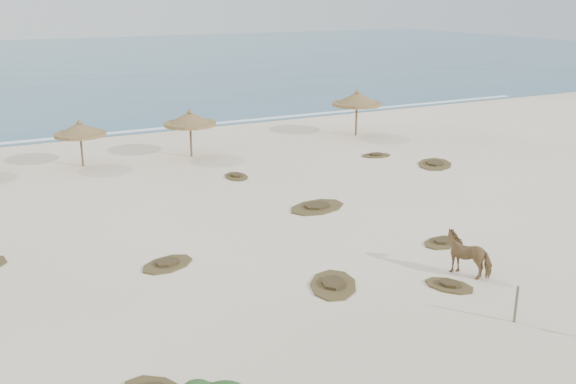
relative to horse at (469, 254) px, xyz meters
name	(u,v)px	position (x,y,z in m)	size (l,w,h in m)	color
ground	(296,290)	(-5.53, 1.45, -0.69)	(160.00, 160.00, 0.00)	#FCE9CF
ocean	(26,64)	(-5.53, 76.45, -0.69)	(200.00, 100.00, 0.01)	#285E7A
foam_line	(109,134)	(-5.53, 27.45, -0.69)	(70.00, 0.60, 0.01)	white
palapa_3	(80,130)	(-8.57, 19.74, 1.25)	(2.97, 2.97, 2.50)	brown
palapa_4	(190,119)	(-2.78, 19.13, 1.40)	(3.08, 3.08, 2.70)	brown
palapa_5	(357,100)	(8.49, 19.67, 1.61)	(3.95, 3.95, 2.96)	brown
horse	(469,254)	(0.00, 0.00, 0.00)	(0.74, 1.63, 1.38)	olive
fence_post_far	(516,304)	(-1.09, -3.07, -0.15)	(0.08, 0.08, 1.08)	#655D4C
scrub_2	(167,264)	(-8.47, 5.12, -0.64)	(2.26, 1.90, 0.16)	brown
scrub_3	(317,207)	(-1.02, 8.07, -0.64)	(3.04, 2.36, 0.16)	brown
scrub_4	(443,242)	(1.04, 2.43, -0.64)	(1.85, 1.38, 0.16)	brown
scrub_5	(435,164)	(8.12, 11.43, -0.64)	(3.15, 3.15, 0.16)	brown
scrub_7	(236,176)	(-2.21, 14.06, -0.64)	(1.24, 1.78, 0.16)	brown
scrub_9	(333,284)	(-4.36, 1.20, -0.64)	(2.42, 2.68, 0.16)	brown
scrub_10	(376,155)	(6.45, 14.48, -0.64)	(1.88, 1.43, 0.16)	brown
scrub_12	(449,285)	(-1.18, -0.49, -0.64)	(1.63, 1.86, 0.16)	brown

